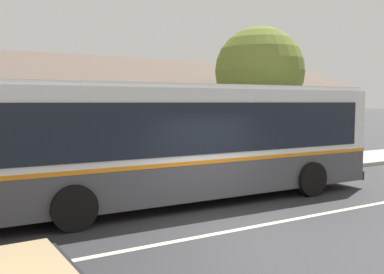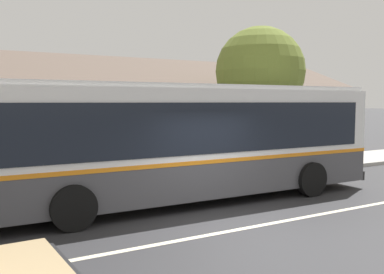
{
  "view_description": "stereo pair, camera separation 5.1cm",
  "coord_description": "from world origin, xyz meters",
  "px_view_note": "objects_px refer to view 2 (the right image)",
  "views": [
    {
      "loc": [
        -5.54,
        -7.24,
        2.74
      ],
      "look_at": [
        1.05,
        3.99,
        1.67
      ],
      "focal_mm": 40.0,
      "sensor_mm": 36.0,
      "label": 1
    },
    {
      "loc": [
        -5.5,
        -7.26,
        2.74
      ],
      "look_at": [
        1.05,
        3.99,
        1.67
      ],
      "focal_mm": 40.0,
      "sensor_mm": 36.0,
      "label": 2
    }
  ],
  "objects_px": {
    "street_tree_primary": "(260,75)",
    "bus_stop_sign": "(313,129)",
    "transit_bus": "(181,140)",
    "bench_down_street": "(1,179)"
  },
  "relations": [
    {
      "from": "bench_down_street",
      "to": "bus_stop_sign",
      "type": "bearing_deg",
      "value": -3.6
    },
    {
      "from": "street_tree_primary",
      "to": "transit_bus",
      "type": "bearing_deg",
      "value": -145.77
    },
    {
      "from": "bench_down_street",
      "to": "transit_bus",
      "type": "bearing_deg",
      "value": -33.49
    },
    {
      "from": "bench_down_street",
      "to": "bus_stop_sign",
      "type": "relative_size",
      "value": 0.74
    },
    {
      "from": "street_tree_primary",
      "to": "bus_stop_sign",
      "type": "bearing_deg",
      "value": -63.21
    },
    {
      "from": "transit_bus",
      "to": "bus_stop_sign",
      "type": "bearing_deg",
      "value": 16.29
    },
    {
      "from": "bench_down_street",
      "to": "street_tree_primary",
      "type": "xyz_separation_m",
      "value": [
        10.36,
        1.35,
        3.32
      ]
    },
    {
      "from": "transit_bus",
      "to": "bus_stop_sign",
      "type": "height_order",
      "value": "transit_bus"
    },
    {
      "from": "bus_stop_sign",
      "to": "transit_bus",
      "type": "bearing_deg",
      "value": -163.71
    },
    {
      "from": "transit_bus",
      "to": "bench_down_street",
      "type": "xyz_separation_m",
      "value": [
        -4.25,
        2.81,
        -1.14
      ]
    }
  ]
}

